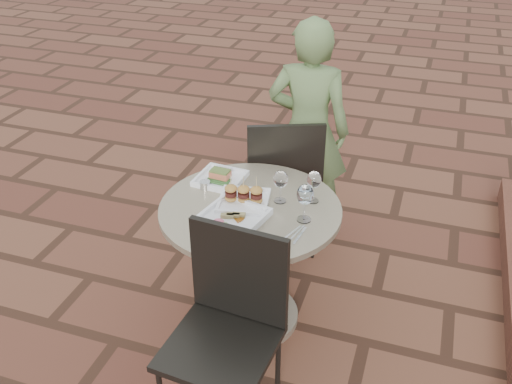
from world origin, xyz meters
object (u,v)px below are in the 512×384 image
(chair_near, at_px, (229,315))
(plate_tuna, at_px, (233,217))
(plate_sliders, at_px, (244,198))
(cafe_table, at_px, (250,247))
(chair_far, at_px, (283,176))
(plate_salmon, at_px, (220,178))
(diner, at_px, (308,131))

(chair_near, bearing_deg, plate_tuna, 112.68)
(chair_near, bearing_deg, plate_sliders, 108.07)
(cafe_table, distance_m, chair_far, 0.66)
(cafe_table, distance_m, plate_salmon, 0.40)
(chair_far, height_order, plate_salmon, chair_far)
(chair_near, height_order, plate_sliders, chair_near)
(chair_far, relative_size, plate_salmon, 3.69)
(cafe_table, relative_size, plate_sliders, 3.18)
(plate_salmon, relative_size, plate_sliders, 0.89)
(plate_tuna, bearing_deg, chair_far, 88.29)
(chair_far, bearing_deg, diner, -124.13)
(plate_sliders, bearing_deg, chair_near, -76.38)
(diner, xyz_separation_m, plate_salmon, (-0.28, -0.78, 0.03))
(chair_near, distance_m, plate_sliders, 0.64)
(diner, bearing_deg, chair_far, 75.06)
(chair_far, distance_m, plate_sliders, 0.67)
(diner, bearing_deg, plate_sliders, 81.72)
(diner, distance_m, plate_tuna, 1.11)
(plate_salmon, relative_size, plate_tuna, 0.75)
(chair_far, distance_m, chair_near, 1.23)
(cafe_table, height_order, plate_salmon, plate_salmon)
(chair_far, xyz_separation_m, plate_sliders, (-0.02, -0.64, 0.21))
(cafe_table, xyz_separation_m, plate_tuna, (-0.04, -0.13, 0.26))
(plate_salmon, bearing_deg, chair_near, -66.08)
(plate_tuna, bearing_deg, cafe_table, 73.20)
(chair_near, bearing_deg, chair_far, 100.01)
(chair_far, distance_m, plate_salmon, 0.55)
(cafe_table, distance_m, plate_tuna, 0.30)
(plate_salmon, distance_m, plate_sliders, 0.26)
(chair_far, relative_size, chair_near, 1.00)
(chair_near, bearing_deg, diner, 96.38)
(cafe_table, relative_size, plate_salmon, 3.57)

